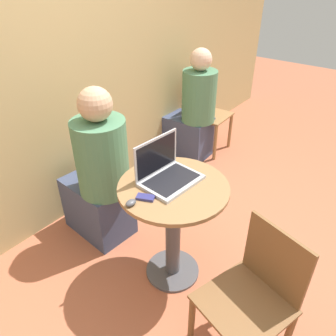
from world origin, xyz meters
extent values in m
plane|color=#B26042|center=(0.00, 0.00, 0.00)|extent=(12.00, 12.00, 0.00)
cube|color=tan|center=(0.00, 1.13, 1.30)|extent=(7.00, 0.05, 2.60)
cylinder|color=#4C4C51|center=(0.00, 0.00, 0.01)|extent=(0.37, 0.37, 0.02)
cylinder|color=#4C4C51|center=(0.00, 0.00, 0.37)|extent=(0.10, 0.10, 0.70)
cylinder|color=olive|center=(0.00, 0.00, 0.74)|extent=(0.67, 0.67, 0.02)
cube|color=#B7B7BC|center=(0.02, 0.03, 0.76)|extent=(0.37, 0.28, 0.02)
cube|color=black|center=(0.02, 0.03, 0.77)|extent=(0.32, 0.22, 0.00)
cube|color=#B7B7BC|center=(0.03, 0.16, 0.89)|extent=(0.35, 0.04, 0.24)
cube|color=black|center=(0.03, 0.15, 0.89)|extent=(0.32, 0.03, 0.21)
cube|color=navy|center=(-0.19, 0.05, 0.76)|extent=(0.09, 0.11, 0.02)
ellipsoid|color=#4C4C51|center=(-0.28, 0.07, 0.76)|extent=(0.07, 0.05, 0.03)
cylinder|color=brown|center=(-0.35, -0.40, 0.21)|extent=(0.04, 0.04, 0.42)
cylinder|color=brown|center=(-0.01, -0.50, 0.21)|extent=(0.04, 0.04, 0.42)
cube|color=brown|center=(-0.23, -0.62, 0.43)|extent=(0.50, 0.50, 0.02)
cube|color=brown|center=(-0.05, -0.68, 0.63)|extent=(0.12, 0.36, 0.38)
cube|color=#3D4766|center=(-0.01, 0.73, 0.23)|extent=(0.38, 0.53, 0.46)
cylinder|color=#4C7F5B|center=(-0.02, 0.61, 0.73)|extent=(0.36, 0.36, 0.55)
sphere|color=tan|center=(-0.02, 0.61, 1.12)|extent=(0.22, 0.22, 0.22)
cylinder|color=#9E7042|center=(1.51, 0.58, 0.21)|extent=(0.04, 0.04, 0.41)
cylinder|color=#9E7042|center=(1.87, 0.59, 0.21)|extent=(0.04, 0.04, 0.41)
cylinder|color=#9E7042|center=(1.50, 0.93, 0.21)|extent=(0.04, 0.04, 0.41)
cylinder|color=#9E7042|center=(1.85, 0.95, 0.21)|extent=(0.04, 0.04, 0.41)
cube|color=#9E7042|center=(1.68, 0.76, 0.42)|extent=(0.42, 0.42, 0.02)
cube|color=#9E7042|center=(1.67, 0.95, 0.61)|extent=(0.37, 0.03, 0.36)
cube|color=#3D4766|center=(1.43, 0.89, 0.22)|extent=(0.35, 0.50, 0.45)
cylinder|color=#4C7F5B|center=(1.43, 0.76, 0.71)|extent=(0.35, 0.35, 0.52)
sphere|color=beige|center=(1.43, 0.76, 1.08)|extent=(0.21, 0.21, 0.21)
camera|label=1|loc=(-1.26, -0.94, 1.88)|focal=35.00mm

